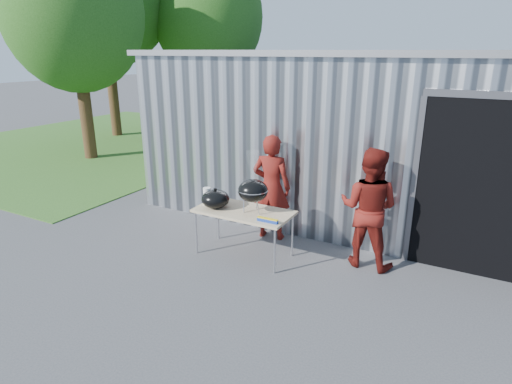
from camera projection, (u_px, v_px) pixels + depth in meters
The scene contains 13 objects.
ground at pixel (235, 275), 6.18m from camera, with size 80.00×80.00×0.00m, color #404042.
building at pixel (382, 127), 9.10m from camera, with size 8.20×6.20×3.10m.
grass_patch at pixel (107, 141), 15.26m from camera, with size 10.00×12.00×0.02m, color #2D591E.
tree_left at pixel (73, 12), 11.62m from camera, with size 3.79×3.79×6.28m.
tree_far at pixel (208, 17), 15.30m from camera, with size 3.91×3.91×6.47m.
folding_table at pixel (244, 213), 6.60m from camera, with size 1.50×0.75×0.75m.
kettle_grill at pixel (253, 186), 6.39m from camera, with size 0.46×0.46×0.94m.
grill_lid at pixel (215, 199), 6.66m from camera, with size 0.44×0.44×0.32m.
paper_towels at pixel (207, 196), 6.79m from camera, with size 0.12×0.12×0.28m, color white.
white_tub at pixel (220, 198), 6.96m from camera, with size 0.20×0.15×0.10m, color white.
foil_box at pixel (268, 220), 6.12m from camera, with size 0.32×0.06×0.06m.
person_cook at pixel (271, 187), 7.19m from camera, with size 0.66×0.43×1.80m, color #61150F.
person_bystander at pixel (368, 208), 6.25m from camera, with size 0.88×0.68×1.80m, color #61150F.
Camera 1 is at (2.88, -4.67, 3.10)m, focal length 30.00 mm.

